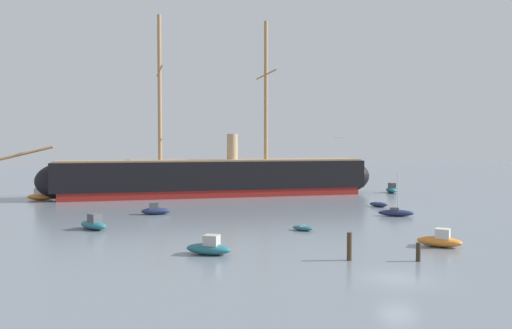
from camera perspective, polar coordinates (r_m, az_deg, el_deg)
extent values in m
plane|color=slate|center=(35.87, 15.51, -12.16)|extent=(400.00, 400.00, 0.00)
cube|color=maroon|center=(87.90, -4.65, -3.08)|extent=(50.21, 8.96, 1.30)
cube|color=black|center=(87.67, -4.66, -1.14)|extent=(52.31, 9.34, 4.65)
ellipsoid|color=black|center=(86.99, -20.43, -1.74)|extent=(9.58, 7.31, 5.95)
ellipsoid|color=black|center=(94.69, 9.79, -1.31)|extent=(9.58, 7.31, 5.95)
cube|color=#9E7F5B|center=(87.55, -4.67, 0.47)|extent=(51.25, 8.68, 0.28)
cylinder|color=#A37A4C|center=(86.94, -10.69, 8.31)|extent=(0.65, 0.65, 24.19)
cylinder|color=#A37A4C|center=(87.29, -10.71, 10.21)|extent=(0.63, 12.51, 0.26)
cylinder|color=#A37A4C|center=(89.94, 1.10, 8.15)|extent=(0.65, 0.65, 24.19)
cylinder|color=#A37A4C|center=(90.29, 1.10, 9.98)|extent=(0.63, 12.51, 0.26)
cylinder|color=#A37A4C|center=(87.63, -24.28, 1.17)|extent=(8.25, 0.71, 2.48)
cylinder|color=tan|center=(88.08, -2.66, 1.91)|extent=(1.86, 1.86, 4.65)
ellipsoid|color=#236670|center=(41.92, -5.31, -9.35)|extent=(4.05, 3.37, 0.89)
cube|color=#B2ADA3|center=(41.69, -4.97, -8.42)|extent=(1.53, 1.49, 0.89)
ellipsoid|color=orange|center=(47.54, 19.75, -8.08)|extent=(3.85, 3.75, 0.89)
cube|color=beige|center=(47.38, 20.08, -7.25)|extent=(1.55, 1.54, 0.89)
ellipsoid|color=#236670|center=(53.09, 5.23, -7.06)|extent=(2.29, 2.35, 0.54)
cube|color=beige|center=(53.06, 5.23, -6.84)|extent=(0.76, 0.73, 0.08)
ellipsoid|color=#236670|center=(56.23, -17.66, -6.44)|extent=(3.56, 4.17, 0.92)
cube|color=#4C4C51|center=(55.90, -17.52, -5.73)|extent=(1.55, 1.59, 0.92)
ellipsoid|color=#1E284C|center=(65.50, 15.33, -5.22)|extent=(4.38, 3.17, 0.81)
cube|color=#4C4C51|center=(65.43, 15.14, -4.82)|extent=(1.28, 1.13, 0.43)
cylinder|color=silver|center=(65.22, 15.54, -2.86)|extent=(0.11, 0.11, 4.93)
ellipsoid|color=#1E284C|center=(66.02, -11.10, -5.11)|extent=(3.75, 1.77, 0.85)
cube|color=#4C4C51|center=(65.93, -11.33, -4.52)|extent=(1.18, 1.06, 0.85)
ellipsoid|color=#1E284C|center=(74.60, 13.49, -4.35)|extent=(2.43, 3.09, 0.67)
cube|color=#4C4C51|center=(74.57, 13.49, -4.15)|extent=(1.05, 0.72, 0.10)
ellipsoid|color=orange|center=(88.04, -22.76, -3.33)|extent=(4.77, 2.69, 1.05)
cube|color=beige|center=(88.06, -22.96, -2.78)|extent=(1.58, 1.45, 1.05)
ellipsoid|color=#236670|center=(96.33, 14.87, -2.76)|extent=(3.13, 4.69, 1.01)
cube|color=#4C4C51|center=(95.97, 14.91, -2.30)|extent=(1.55, 1.64, 1.01)
ellipsoid|color=#B22D28|center=(94.87, -4.49, -2.90)|extent=(2.26, 2.64, 0.58)
cube|color=#B2ADA3|center=(94.85, -4.49, -2.77)|extent=(0.88, 0.70, 0.09)
cylinder|color=#423323|center=(40.20, 10.36, -8.96)|extent=(0.38, 0.38, 2.15)
cylinder|color=#382B1E|center=(41.22, 17.63, -9.27)|extent=(0.35, 0.35, 1.42)
ellipsoid|color=silver|center=(57.69, 9.18, 2.94)|extent=(0.20, 0.34, 0.11)
sphere|color=silver|center=(57.89, 9.15, 2.95)|extent=(0.09, 0.09, 0.09)
cube|color=#ADA89E|center=(57.65, 8.90, 2.96)|extent=(0.47, 0.25, 0.10)
cube|color=#ADA89E|center=(57.73, 9.45, 2.96)|extent=(0.47, 0.25, 0.10)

